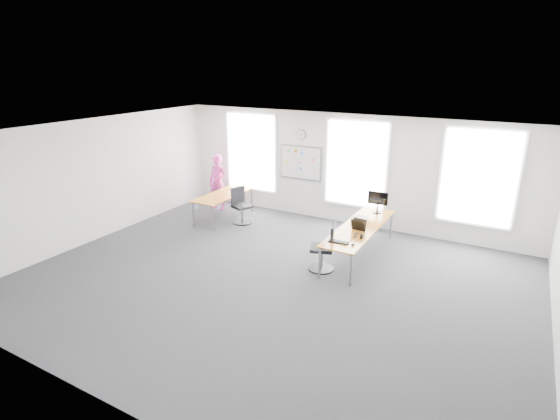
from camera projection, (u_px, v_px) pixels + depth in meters
The scene contains 22 objects.
floor at pixel (272, 280), 8.97m from camera, with size 10.00×10.00×0.00m, color #292A2E.
ceiling at pixel (271, 134), 8.01m from camera, with size 10.00×10.00×0.00m, color white.
wall_back at pixel (346, 170), 11.80m from camera, with size 10.00×10.00×0.00m, color white.
wall_front at pixel (102, 307), 5.18m from camera, with size 10.00×10.00×0.00m, color white.
wall_left at pixel (97, 180), 10.80m from camera, with size 10.00×10.00×0.00m, color white.
window_left at pixel (252, 152), 13.09m from camera, with size 1.60×0.06×2.20m, color white.
window_mid at pixel (356, 164), 11.57m from camera, with size 1.60×0.06×2.20m, color white.
window_right at pixel (479, 178), 10.18m from camera, with size 1.60×0.06×2.20m, color white.
desk_right at pixel (360, 229), 9.88m from camera, with size 0.80×2.99×0.73m.
desk_left at pixel (223, 196), 12.34m from camera, with size 0.80×2.00×0.73m.
chair_right at pixel (324, 250), 9.31m from camera, with size 0.60×0.60×1.04m.
chair_left at pixel (241, 207), 12.11m from camera, with size 0.59×0.59×0.99m.
person at pixel (218, 182), 13.09m from camera, with size 0.61×0.40×1.68m, color #CA3295.
whiteboard at pixel (301, 163), 12.38m from camera, with size 1.20×0.03×0.90m, color silver.
wall_clock at pixel (301, 135), 12.12m from camera, with size 0.30×0.30×0.04m, color gray.
keyboard at pixel (339, 242), 9.01m from camera, with size 0.43×0.15×0.02m, color black.
mouse at pixel (353, 244), 8.86m from camera, with size 0.07×0.11×0.04m, color black.
lens_cap at pixel (351, 241), 9.09m from camera, with size 0.07×0.07×0.01m, color black.
headphones at pixel (358, 236), 9.22m from camera, with size 0.19×0.10×0.11m.
laptop_sleeve at pixel (359, 225), 9.62m from camera, with size 0.33×0.21×0.26m.
paper_stack at pixel (359, 220), 10.14m from camera, with size 0.36×0.27×0.12m, color beige.
monitor at pixel (378, 200), 10.67m from camera, with size 0.49×0.20×0.55m.
Camera 1 is at (4.07, -6.93, 4.26)m, focal length 28.00 mm.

